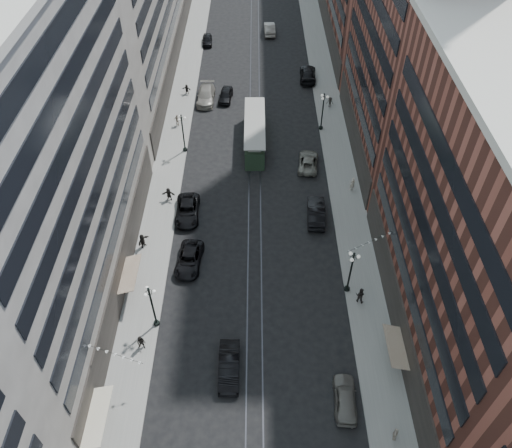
{
  "coord_description": "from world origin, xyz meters",
  "views": [
    {
      "loc": [
        0.1,
        1.61,
        40.04
      ],
      "look_at": [
        0.14,
        36.43,
        5.0
      ],
      "focal_mm": 35.0,
      "sensor_mm": 36.0,
      "label": 1
    }
  ],
  "objects_px": {
    "streetcar": "(255,134)",
    "pedestrian_9": "(330,102)",
    "car_14": "(270,29)",
    "pedestrian_extra_0": "(143,241)",
    "car_5": "(229,366)",
    "pedestrian_7": "(360,295)",
    "pedestrian_4": "(395,434)",
    "car_10": "(316,212)",
    "car_2": "(189,259)",
    "car_8": "(206,95)",
    "pedestrian_8": "(352,184)",
    "lamppost_se_far": "(351,271)",
    "car_11": "(308,162)",
    "lamppost_se_mid": "(323,110)",
    "car_13": "(226,95)",
    "car_9": "(207,40)",
    "lamppost_sw_mid": "(183,132)",
    "car_4": "(345,398)",
    "car_12": "(308,74)",
    "car_7": "(187,210)",
    "pedestrian_6": "(177,120)",
    "pedestrian_2": "(141,343)",
    "lamppost_sw_far": "(152,305)",
    "pedestrian_extra_2": "(187,89)",
    "pedestrian_5": "(169,194)"
  },
  "relations": [
    {
      "from": "streetcar",
      "to": "pedestrian_9",
      "type": "height_order",
      "value": "streetcar"
    },
    {
      "from": "car_14",
      "to": "pedestrian_extra_0",
      "type": "xyz_separation_m",
      "value": [
        -14.65,
        -52.65,
        0.12
      ]
    },
    {
      "from": "car_5",
      "to": "pedestrian_7",
      "type": "height_order",
      "value": "pedestrian_7"
    },
    {
      "from": "pedestrian_4",
      "to": "car_10",
      "type": "relative_size",
      "value": 0.29
    },
    {
      "from": "car_2",
      "to": "car_8",
      "type": "bearing_deg",
      "value": 95.86
    },
    {
      "from": "pedestrian_8",
      "to": "pedestrian_4",
      "type": "bearing_deg",
      "value": 71.04
    },
    {
      "from": "lamppost_se_far",
      "to": "car_11",
      "type": "distance_m",
      "value": 20.17
    },
    {
      "from": "lamppost_se_mid",
      "to": "car_10",
      "type": "xyz_separation_m",
      "value": [
        -2.23,
        -17.6,
        -2.2
      ]
    },
    {
      "from": "lamppost_se_far",
      "to": "pedestrian_8",
      "type": "bearing_deg",
      "value": 80.57
    },
    {
      "from": "car_11",
      "to": "car_13",
      "type": "xyz_separation_m",
      "value": [
        -11.16,
        15.98,
        0.05
      ]
    },
    {
      "from": "car_9",
      "to": "lamppost_sw_mid",
      "type": "bearing_deg",
      "value": -94.12
    },
    {
      "from": "car_11",
      "to": "car_14",
      "type": "xyz_separation_m",
      "value": [
        -4.12,
        38.65,
        0.17
      ]
    },
    {
      "from": "car_4",
      "to": "pedestrian_8",
      "type": "height_order",
      "value": "pedestrian_8"
    },
    {
      "from": "lamppost_se_mid",
      "to": "car_12",
      "type": "bearing_deg",
      "value": 93.25
    },
    {
      "from": "car_11",
      "to": "pedestrian_9",
      "type": "xyz_separation_m",
      "value": [
        4.2,
        13.69,
        0.21
      ]
    },
    {
      "from": "car_7",
      "to": "car_12",
      "type": "bearing_deg",
      "value": 61.21
    },
    {
      "from": "lamppost_se_far",
      "to": "car_11",
      "type": "xyz_separation_m",
      "value": [
        -2.4,
        19.88,
        -2.38
      ]
    },
    {
      "from": "lamppost_sw_mid",
      "to": "car_4",
      "type": "distance_m",
      "value": 38.51
    },
    {
      "from": "pedestrian_6",
      "to": "pedestrian_8",
      "type": "xyz_separation_m",
      "value": [
        22.49,
        -13.74,
        0.08
      ]
    },
    {
      "from": "car_14",
      "to": "pedestrian_9",
      "type": "distance_m",
      "value": 26.3
    },
    {
      "from": "car_9",
      "to": "pedestrian_6",
      "type": "height_order",
      "value": "pedestrian_6"
    },
    {
      "from": "pedestrian_2",
      "to": "car_11",
      "type": "bearing_deg",
      "value": 63.63
    },
    {
      "from": "car_13",
      "to": "car_9",
      "type": "bearing_deg",
      "value": 108.45
    },
    {
      "from": "lamppost_se_far",
      "to": "pedestrian_8",
      "type": "height_order",
      "value": "lamppost_se_far"
    },
    {
      "from": "car_4",
      "to": "pedestrian_2",
      "type": "relative_size",
      "value": 2.72
    },
    {
      "from": "lamppost_sw_far",
      "to": "car_12",
      "type": "distance_m",
      "value": 49.37
    },
    {
      "from": "car_2",
      "to": "car_13",
      "type": "height_order",
      "value": "car_13"
    },
    {
      "from": "pedestrian_6",
      "to": "pedestrian_9",
      "type": "xyz_separation_m",
      "value": [
        21.79,
        4.73,
        -0.06
      ]
    },
    {
      "from": "lamppost_sw_far",
      "to": "pedestrian_extra_2",
      "type": "distance_m",
      "value": 41.44
    },
    {
      "from": "car_12",
      "to": "car_14",
      "type": "height_order",
      "value": "car_14"
    },
    {
      "from": "car_7",
      "to": "lamppost_sw_far",
      "type": "bearing_deg",
      "value": -97.33
    },
    {
      "from": "lamppost_sw_far",
      "to": "car_13",
      "type": "bearing_deg",
      "value": 83.07
    },
    {
      "from": "car_5",
      "to": "streetcar",
      "type": "bearing_deg",
      "value": 85.76
    },
    {
      "from": "streetcar",
      "to": "car_5",
      "type": "bearing_deg",
      "value": -93.74
    },
    {
      "from": "car_11",
      "to": "pedestrian_extra_0",
      "type": "xyz_separation_m",
      "value": [
        -18.77,
        -14.0,
        0.3
      ]
    },
    {
      "from": "car_8",
      "to": "pedestrian_5",
      "type": "height_order",
      "value": "pedestrian_5"
    },
    {
      "from": "streetcar",
      "to": "car_12",
      "type": "bearing_deg",
      "value": 64.02
    },
    {
      "from": "pedestrian_4",
      "to": "car_9",
      "type": "height_order",
      "value": "pedestrian_4"
    },
    {
      "from": "streetcar",
      "to": "car_11",
      "type": "xyz_separation_m",
      "value": [
        6.8,
        -4.95,
        -0.83
      ]
    },
    {
      "from": "pedestrian_2",
      "to": "pedestrian_4",
      "type": "distance_m",
      "value": 22.62
    },
    {
      "from": "pedestrian_9",
      "to": "streetcar",
      "type": "bearing_deg",
      "value": -133.68
    },
    {
      "from": "pedestrian_2",
      "to": "car_7",
      "type": "distance_m",
      "value": 17.52
    },
    {
      "from": "lamppost_se_far",
      "to": "car_2",
      "type": "bearing_deg",
      "value": 167.72
    },
    {
      "from": "lamppost_sw_far",
      "to": "car_5",
      "type": "height_order",
      "value": "lamppost_sw_far"
    },
    {
      "from": "car_2",
      "to": "pedestrian_8",
      "type": "distance_m",
      "value": 21.86
    },
    {
      "from": "lamppost_se_mid",
      "to": "pedestrian_5",
      "type": "relative_size",
      "value": 3.27
    },
    {
      "from": "car_2",
      "to": "car_4",
      "type": "height_order",
      "value": "car_4"
    },
    {
      "from": "streetcar",
      "to": "car_10",
      "type": "xyz_separation_m",
      "value": [
        6.97,
        -14.44,
        -0.66
      ]
    },
    {
      "from": "car_7",
      "to": "car_8",
      "type": "xyz_separation_m",
      "value": [
        0.43,
        24.76,
        0.1
      ]
    },
    {
      "from": "car_7",
      "to": "car_13",
      "type": "relative_size",
      "value": 1.25
    }
  ]
}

